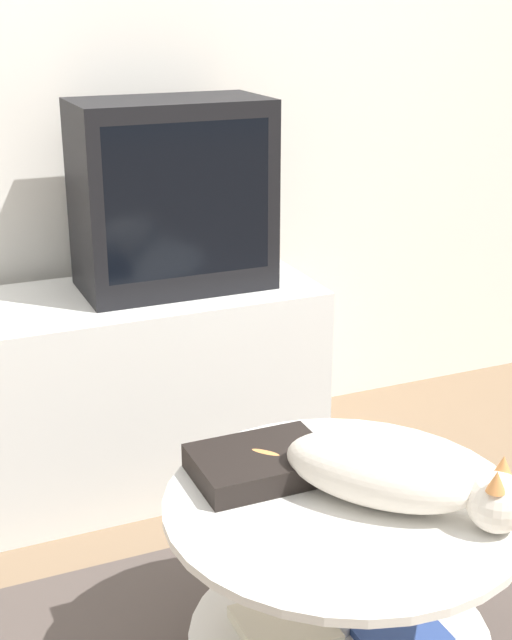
% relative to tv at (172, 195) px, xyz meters
% --- Properties ---
extents(wall_back, '(8.00, 0.05, 2.60)m').
position_rel_tv_xyz_m(wall_back, '(-0.05, 0.29, 0.44)').
color(wall_back, silver).
rests_on(wall_back, ground_plane).
extents(tv_stand, '(1.06, 0.45, 0.59)m').
position_rel_tv_xyz_m(tv_stand, '(-0.14, -0.02, -0.56)').
color(tv_stand, silver).
rests_on(tv_stand, ground_plane).
extents(tv, '(0.53, 0.29, 0.53)m').
position_rel_tv_xyz_m(tv, '(0.00, 0.00, 0.00)').
color(tv, black).
rests_on(tv, tv_stand).
extents(coffee_table, '(0.70, 0.70, 0.45)m').
position_rel_tv_xyz_m(coffee_table, '(-0.01, -1.05, -0.55)').
color(coffee_table, '#B2B2B7').
rests_on(coffee_table, rug).
extents(dvd_box, '(0.27, 0.19, 0.05)m').
position_rel_tv_xyz_m(dvd_box, '(-0.12, -0.89, -0.36)').
color(dvd_box, black).
rests_on(dvd_box, coffee_table).
extents(cat, '(0.42, 0.47, 0.14)m').
position_rel_tv_xyz_m(cat, '(0.06, -1.10, -0.32)').
color(cat, silver).
rests_on(cat, coffee_table).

